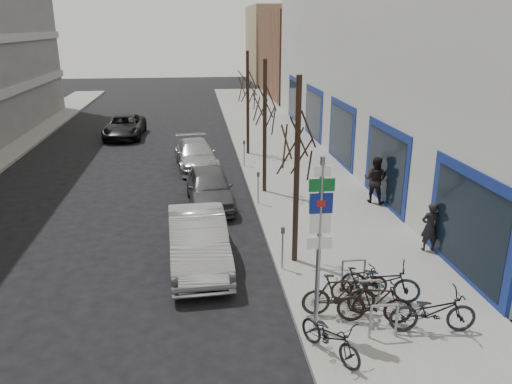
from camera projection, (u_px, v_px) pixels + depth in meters
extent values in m
plane|color=black|center=(210.00, 341.00, 11.17)|extent=(120.00, 120.00, 0.00)
cube|color=slate|center=(309.00, 191.00, 21.07)|extent=(5.00, 70.00, 0.15)
cube|color=brown|center=(328.00, 54.00, 49.03)|extent=(12.00, 14.00, 8.00)
cube|color=#937A5B|center=(301.00, 43.00, 63.04)|extent=(13.00, 12.00, 9.00)
cylinder|color=gray|center=(319.00, 251.00, 10.78)|extent=(0.10, 0.10, 4.20)
cube|color=white|center=(323.00, 171.00, 10.18)|extent=(0.35, 0.03, 0.22)
cube|color=#0C5926|center=(322.00, 185.00, 10.27)|extent=(0.55, 0.03, 0.28)
cube|color=navy|center=(321.00, 203.00, 10.40)|extent=(0.50, 0.03, 0.45)
cube|color=maroon|center=(321.00, 204.00, 10.39)|extent=(0.18, 0.02, 0.14)
cube|color=white|center=(320.00, 223.00, 10.54)|extent=(0.45, 0.03, 0.45)
cube|color=white|center=(319.00, 243.00, 10.69)|extent=(0.55, 0.03, 0.28)
cylinder|color=gray|center=(370.00, 322.00, 10.93)|extent=(0.06, 0.06, 0.80)
cylinder|color=gray|center=(397.00, 320.00, 10.99)|extent=(0.06, 0.06, 0.80)
cylinder|color=gray|center=(385.00, 305.00, 10.83)|extent=(0.60, 0.06, 0.06)
cylinder|color=gray|center=(355.00, 296.00, 11.96)|extent=(0.06, 0.06, 0.80)
cylinder|color=gray|center=(379.00, 295.00, 12.03)|extent=(0.06, 0.06, 0.80)
cylinder|color=gray|center=(368.00, 281.00, 11.87)|extent=(0.60, 0.06, 0.06)
cylinder|color=gray|center=(342.00, 275.00, 13.00)|extent=(0.06, 0.06, 0.80)
cylinder|color=gray|center=(364.00, 273.00, 13.06)|extent=(0.06, 0.06, 0.80)
cylinder|color=gray|center=(354.00, 260.00, 12.90)|extent=(0.60, 0.06, 0.06)
cylinder|color=black|center=(297.00, 176.00, 13.89)|extent=(0.16, 0.16, 5.50)
cylinder|color=black|center=(265.00, 129.00, 20.00)|extent=(0.16, 0.16, 5.50)
cylinder|color=black|center=(248.00, 105.00, 26.12)|extent=(0.16, 0.16, 5.50)
cylinder|color=gray|center=(283.00, 251.00, 14.02)|extent=(0.05, 0.05, 1.10)
cube|color=#3F3F44|center=(283.00, 230.00, 13.82)|extent=(0.10, 0.08, 0.18)
cylinder|color=gray|center=(258.00, 190.00, 19.19)|extent=(0.05, 0.05, 1.10)
cube|color=#3F3F44|center=(258.00, 174.00, 18.99)|extent=(0.10, 0.08, 0.18)
cylinder|color=gray|center=(244.00, 155.00, 24.37)|extent=(0.05, 0.05, 1.10)
cube|color=#3F3F44|center=(244.00, 142.00, 24.17)|extent=(0.10, 0.08, 0.18)
imported|color=black|center=(331.00, 333.00, 10.32)|extent=(1.30, 1.73, 1.04)
imported|color=black|center=(375.00, 302.00, 11.46)|extent=(1.82, 0.89, 1.06)
imported|color=black|center=(381.00, 278.00, 12.44)|extent=(2.03, 1.30, 1.19)
imported|color=black|center=(339.00, 294.00, 11.78)|extent=(1.83, 0.66, 1.09)
imported|color=black|center=(433.00, 308.00, 11.11)|extent=(2.02, 0.80, 1.20)
imported|color=black|center=(360.00, 282.00, 12.48)|extent=(1.55, 0.54, 0.92)
imported|color=#AFAFB4|center=(198.00, 240.00, 14.52)|extent=(1.89, 4.78, 1.55)
imported|color=#4B4C50|center=(210.00, 187.00, 19.41)|extent=(1.95, 4.36, 1.46)
imported|color=#A6A7AC|center=(196.00, 155.00, 24.56)|extent=(2.34, 4.76, 1.33)
imported|color=black|center=(125.00, 127.00, 31.29)|extent=(2.36, 4.93, 1.36)
imported|color=black|center=(430.00, 227.00, 15.12)|extent=(0.56, 0.37, 1.53)
imported|color=black|center=(375.00, 179.00, 19.24)|extent=(0.83, 0.77, 1.85)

